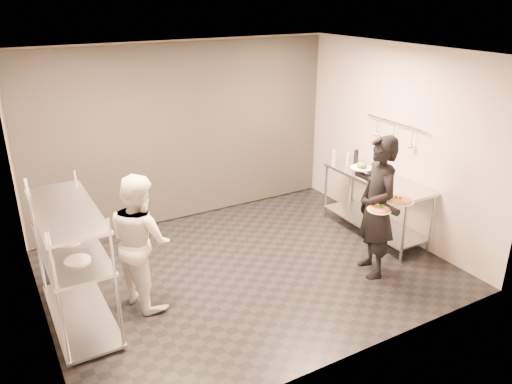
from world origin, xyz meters
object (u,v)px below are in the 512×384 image
bottle_dark (356,157)px  bottle_green (334,157)px  prep_counter (375,195)px  chef (140,241)px  bottle_clear (348,158)px  pass_rack (73,259)px  pizza_plate_near (379,209)px  waiter (377,207)px  pizza_plate_far (400,200)px  salad_plate (362,166)px  pos_monitor (373,173)px

bottle_dark → bottle_green: bearing=141.3°
prep_counter → chef: (-3.58, -0.01, 0.18)m
bottle_clear → pass_rack: bearing=-170.9°
pizza_plate_near → bottle_green: bearing=68.0°
pass_rack → prep_counter: 4.33m
prep_counter → pizza_plate_near: 1.45m
waiter → pizza_plate_far: 0.29m
salad_plate → bottle_clear: salad_plate is taller
salad_plate → waiter: bearing=-79.8°
pass_rack → chef: size_ratio=1.00×
prep_counter → bottle_green: 0.92m
prep_counter → chef: chef is taller
pos_monitor → bottle_dark: bearing=85.7°
chef → pizza_plate_far: size_ratio=4.56×
pizza_plate_far → salad_plate: 0.62m
pizza_plate_far → pos_monitor: pos_monitor is taller
salad_plate → bottle_dark: 1.51m
waiter → bottle_clear: size_ratio=9.96×
chef → bottle_clear: size_ratio=8.61×
pizza_plate_far → bottle_green: size_ratio=1.55×
waiter → pizza_plate_far: (0.20, -0.17, 0.12)m
chef → bottle_green: (3.39, 0.81, 0.23)m
waiter → prep_counter: bearing=154.8°
bottle_green → waiter: bearing=-109.8°
chef → pizza_plate_near: 2.85m
bottle_clear → bottle_green: bearing=152.2°
prep_counter → pizza_plate_near: (-0.93, -1.04, 0.39)m
prep_counter → pizza_plate_far: size_ratio=5.11×
pizza_plate_near → bottle_dark: 1.92m
pizza_plate_far → bottle_clear: size_ratio=1.89×
pos_monitor → bottle_clear: bottle_clear is taller
bottle_green → pos_monitor: bearing=-85.4°
pass_rack → prep_counter: (4.33, 0.00, -0.14)m
chef → bottle_green: size_ratio=7.07×
bottle_green → bottle_clear: bearing=-27.8°
pizza_plate_far → bottle_clear: (0.59, 1.72, -0.04)m
pizza_plate_far → salad_plate: salad_plate is taller
pizza_plate_far → chef: bearing=161.4°
chef → bottle_green: bearing=-90.5°
waiter → bottle_dark: (0.86, 1.44, 0.12)m
pass_rack → prep_counter: bearing=0.0°
pos_monitor → bottle_dark: (0.20, 0.61, 0.04)m
salad_plate → bottle_dark: bearing=51.6°
waiter → bottle_green: waiter is taller
pass_rack → waiter: (3.55, -0.85, 0.16)m
pizza_plate_far → salad_plate: size_ratio=1.24×
bottle_dark → bottle_clear: bearing=122.5°
pos_monitor → salad_plate: bearing=-129.1°
waiter → bottle_green: 1.76m
salad_plate → bottle_clear: 1.56m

